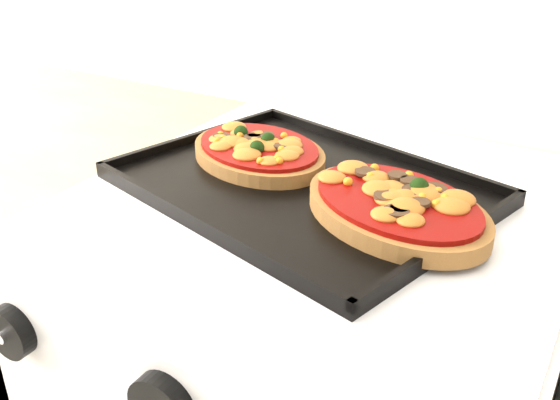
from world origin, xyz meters
The scene contains 5 objects.
control_panel centered at (-0.03, 1.39, 0.85)m, with size 0.60×0.02×0.09m, color silver.
knob_left centered at (-0.21, 1.37, 0.85)m, with size 0.06×0.06×0.02m, color black.
baking_tray centered at (-0.06, 1.70, 0.92)m, with size 0.43×0.32×0.02m, color black.
pizza_left centered at (-0.15, 1.74, 0.94)m, with size 0.21×0.15×0.03m, color olive, non-canonical shape.
pizza_right centered at (0.07, 1.67, 0.94)m, with size 0.24×0.16×0.03m, color olive, non-canonical shape.
Camera 1 is at (0.28, 1.08, 1.25)m, focal length 40.00 mm.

